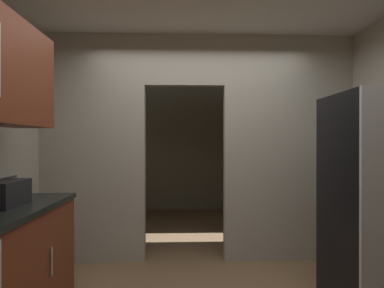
# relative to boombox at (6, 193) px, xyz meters

# --- Properties ---
(kitchen_partition) EXTENTS (3.70, 0.12, 2.68)m
(kitchen_partition) POSITION_rel_boombox_xyz_m (1.53, 1.41, 0.39)
(kitchen_partition) COLOR #ADA899
(kitchen_partition) RESTS_ON ground
(adjoining_room_shell) EXTENTS (3.70, 2.96, 2.68)m
(adjoining_room_shell) POSITION_rel_boombox_xyz_m (1.49, 3.43, 0.31)
(adjoining_room_shell) COLOR gray
(adjoining_room_shell) RESTS_ON ground
(boombox) EXTENTS (0.21, 0.38, 0.22)m
(boombox) POSITION_rel_boombox_xyz_m (0.00, 0.00, 0.00)
(boombox) COLOR black
(boombox) RESTS_ON lower_cabinet_run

